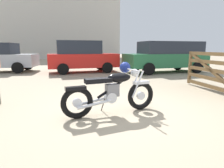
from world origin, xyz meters
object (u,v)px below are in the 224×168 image
object	(u,v)px
red_hatchback_near	(167,56)
timber_gate	(219,71)
vintage_motorcycle	(113,90)
blue_hatchback_right	(82,56)

from	to	relation	value
red_hatchback_near	timber_gate	bearing A→B (deg)	73.95
vintage_motorcycle	timber_gate	distance (m)	3.69
vintage_motorcycle	red_hatchback_near	bearing A→B (deg)	42.82
blue_hatchback_right	red_hatchback_near	distance (m)	4.92
timber_gate	blue_hatchback_right	xyz separation A→B (m)	(-3.31, 6.40, 0.21)
vintage_motorcycle	timber_gate	world-z (taller)	timber_gate
vintage_motorcycle	blue_hatchback_right	distance (m)	7.24
vintage_motorcycle	red_hatchback_near	size ratio (longest dim) A/B	0.44
vintage_motorcycle	red_hatchback_near	xyz separation A→B (m)	(5.02, 5.90, 0.45)
timber_gate	blue_hatchback_right	distance (m)	7.21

